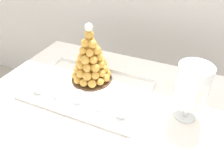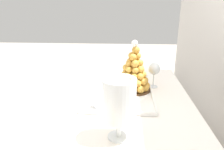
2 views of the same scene
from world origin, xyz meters
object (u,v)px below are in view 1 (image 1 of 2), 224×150
Objects in this scene: serving_tray at (88,90)px; wine_glass at (91,47)px; dessert_cup_centre at (78,97)px; dessert_cup_right at (122,111)px; dessert_cup_mid_left at (59,92)px; dessert_cup_mid_right at (98,104)px; macaron_goblet at (192,86)px; croquembouche at (91,60)px; dessert_cup_left at (38,87)px.

wine_glass reaches higher than serving_tray.
wine_glass is (-0.10, 0.33, 0.09)m from dessert_cup_centre.
dessert_cup_mid_left is at bearing 179.75° from dessert_cup_right.
dessert_cup_mid_left is 0.99× the size of dessert_cup_centre.
dessert_cup_centre is at bearing 2.22° from dessert_cup_mid_left.
dessert_cup_mid_right is at bearing -43.09° from serving_tray.
dessert_cup_mid_left is 1.00× the size of dessert_cup_mid_right.
macaron_goblet is at bearing -20.08° from wine_glass.
croquembouche reaches higher than dessert_cup_mid_right.
wine_glass is (-0.33, 0.33, 0.09)m from dessert_cup_right.
dessert_cup_mid_left is at bearing -136.21° from serving_tray.
croquembouche reaches higher than dessert_cup_right.
macaron_goblet is (0.37, 0.12, 0.14)m from dessert_cup_mid_right.
dessert_cup_mid_left is at bearing -169.09° from macaron_goblet.
dessert_cup_centre is 1.01× the size of dessert_cup_mid_right.
dessert_cup_right is (0.25, -0.19, -0.09)m from croquembouche.
dessert_cup_right reaches higher than dessert_cup_left.
dessert_cup_left is at bearing -175.61° from dessert_cup_centre.
serving_tray is at bearing -65.58° from wine_glass.
macaron_goblet is at bearing 10.17° from dessert_cup_left.
dessert_cup_mid_left is 0.62m from macaron_goblet.
dessert_cup_mid_left reaches higher than serving_tray.
macaron_goblet is at bearing 17.26° from dessert_cup_mid_right.
dessert_cup_mid_right is 0.42m from macaron_goblet.
dessert_cup_mid_right is 0.93× the size of dessert_cup_right.
dessert_cup_mid_left is at bearing -177.78° from dessert_cup_centre.
dessert_cup_right is at bearing -45.11° from wine_glass.
dessert_cup_left is 1.00× the size of dessert_cup_centre.
serving_tray is at bearing 27.39° from dessert_cup_left.
dessert_cup_mid_left is 0.33m from dessert_cup_right.
dessert_cup_left is 0.37m from wine_glass.
dessert_cup_left is 0.45m from dessert_cup_right.
wine_glass reaches higher than dessert_cup_mid_left.
croquembouche is at bearing 106.96° from serving_tray.
dessert_cup_left is at bearing -169.83° from macaron_goblet.
dessert_cup_centre is at bearing 178.60° from dessert_cup_right.
serving_tray is 0.51m from macaron_goblet.
croquembouche is 1.94× the size of wine_glass.
dessert_cup_left is (-0.22, -0.11, 0.03)m from serving_tray.
dessert_cup_mid_right is (0.14, -0.19, -0.10)m from croquembouche.
croquembouche is at bearing 46.62° from dessert_cup_left.
dessert_cup_centre is 0.20× the size of macaron_goblet.
macaron_goblet reaches higher than dessert_cup_right.
dessert_cup_left is at bearing -109.12° from wine_glass.
dessert_cup_mid_right is at bearing -0.56° from dessert_cup_mid_left.
croquembouche reaches higher than serving_tray.
dessert_cup_left is 0.94× the size of dessert_cup_right.
croquembouche is 5.84× the size of dessert_cup_centre.
dessert_cup_right is 0.21× the size of macaron_goblet.
dessert_cup_right is 0.35× the size of wine_glass.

